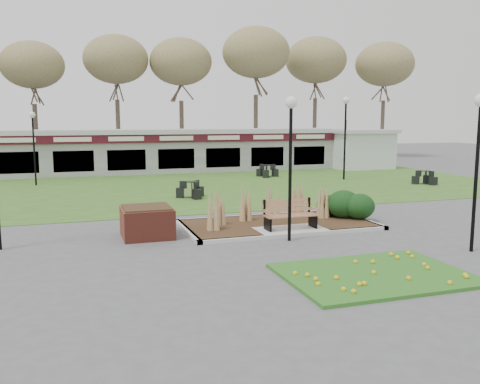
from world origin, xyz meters
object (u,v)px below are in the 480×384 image
object	(u,v)px
lamp_post_near_right	(479,138)
patio_umbrella	(346,148)
park_bench	(289,214)
car_black	(51,157)
food_pavilion	(172,150)
bistro_set_d	(425,180)
brick_planter	(147,222)
lamp_post_near_left	(291,137)
bistro_set_b	(192,192)
service_hut	(361,149)
lamp_post_mid_right	(345,120)
bistro_set_c	(267,173)
lamp_post_far_left	(33,132)

from	to	relation	value
lamp_post_near_right	patio_umbrella	bearing A→B (deg)	68.48
park_bench	car_black	world-z (taller)	car_black
food_pavilion	bistro_set_d	xyz separation A→B (m)	(12.00, -11.05, -1.21)
brick_planter	lamp_post_near_left	world-z (taller)	lamp_post_near_left
car_black	bistro_set_b	bearing A→B (deg)	-179.61
service_hut	car_black	distance (m)	22.97
lamp_post_mid_right	patio_umbrella	bearing A→B (deg)	59.46
lamp_post_near_right	bistro_set_d	distance (m)	15.17
brick_planter	car_black	xyz separation A→B (m)	(-3.60, 25.06, 0.33)
lamp_post_near_right	car_black	distance (m)	31.89
patio_umbrella	service_hut	bearing A→B (deg)	0.00
lamp_post_near_left	lamp_post_mid_right	size ratio (longest dim) A/B	0.87
food_pavilion	lamp_post_near_right	distance (m)	23.82
bistro_set_c	service_hut	bearing A→B (deg)	19.76
bistro_set_d	lamp_post_far_left	bearing A→B (deg)	163.19
bistro_set_b	bistro_set_d	bearing A→B (deg)	3.35
lamp_post_near_right	bistro_set_d	bearing A→B (deg)	56.40
lamp_post_far_left	bistro_set_d	size ratio (longest dim) A/B	2.95
service_hut	lamp_post_far_left	distance (m)	22.15
food_pavilion	car_black	distance (m)	10.08
lamp_post_far_left	bistro_set_c	xyz separation A→B (m)	(13.38, -0.14, -2.62)
food_pavilion	bistro_set_c	world-z (taller)	food_pavilion
bistro_set_d	patio_umbrella	size ratio (longest dim) A/B	0.55
brick_planter	service_hut	size ratio (longest dim) A/B	0.34
park_bench	bistro_set_d	distance (m)	14.80
brick_planter	patio_umbrella	bearing A→B (deg)	45.63
bistro_set_b	bistro_set_c	xyz separation A→B (m)	(6.33, 6.81, 0.00)
lamp_post_far_left	bistro_set_d	distance (m)	21.48
park_bench	service_hut	world-z (taller)	service_hut
bistro_set_d	brick_planter	bearing A→B (deg)	-154.25
park_bench	lamp_post_far_left	distance (m)	17.20
service_hut	bistro_set_d	size ratio (longest dim) A/B	3.28
service_hut	patio_umbrella	world-z (taller)	service_hut
brick_planter	service_hut	xyz separation A→B (m)	(17.90, 17.00, 0.97)
lamp_post_near_left	lamp_post_near_right	distance (m)	5.01
park_bench	bistro_set_c	world-z (taller)	park_bench
food_pavilion	lamp_post_near_right	bearing A→B (deg)	-80.91
service_hut	bistro_set_b	size ratio (longest dim) A/B	3.19
food_pavilion	lamp_post_mid_right	world-z (taller)	lamp_post_mid_right
brick_planter	food_pavilion	world-z (taller)	food_pavilion
brick_planter	food_pavilion	size ratio (longest dim) A/B	0.06
brick_planter	lamp_post_far_left	bearing A→B (deg)	105.89
lamp_post_far_left	car_black	size ratio (longest dim) A/B	0.81
park_bench	patio_umbrella	distance (m)	21.58
bistro_set_b	car_black	bearing A→B (deg)	110.32
bistro_set_c	patio_umbrella	bearing A→B (deg)	22.88
patio_umbrella	food_pavilion	bearing A→B (deg)	170.88
food_pavilion	lamp_post_near_right	world-z (taller)	lamp_post_near_right
park_bench	bistro_set_c	bearing A→B (deg)	71.29
food_pavilion	service_hut	xyz separation A→B (m)	(13.50, -1.96, -0.03)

